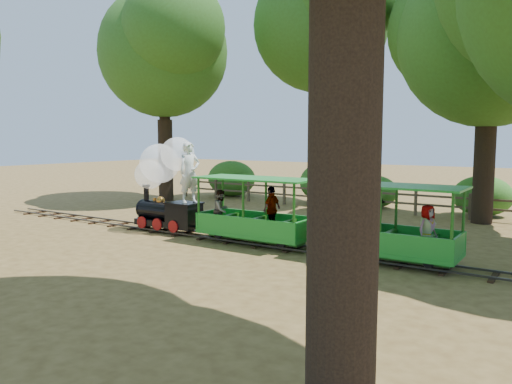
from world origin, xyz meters
The scene contains 13 objects.
ground centered at (0.00, 0.00, 0.00)m, with size 90.00×90.00×0.00m, color olive.
track centered at (0.00, 0.00, 0.07)m, with size 22.00×1.00×0.10m.
locomotive centered at (-2.80, 0.07, 1.77)m, with size 2.79×1.28×3.14m.
carriage_front centered at (0.65, -0.02, 0.79)m, with size 3.50×1.43×1.82m.
carriage_rear centered at (4.64, 0.03, 0.80)m, with size 3.50×1.43×1.82m.
oak_nw centered at (-8.53, 6.08, 7.37)m, with size 7.62×6.70×10.12m.
oak_nc centered at (-2.03, 9.58, 8.52)m, with size 7.72×6.80×11.31m.
oak_ne centered at (5.47, 7.58, 6.84)m, with size 7.82×6.88×9.66m.
fence centered at (0.00, 8.00, 0.58)m, with size 18.10×0.10×1.00m.
shrub_west centered at (-6.98, 9.30, 0.93)m, with size 2.69×2.07×1.86m, color #2D6B1E.
shrub_mid_w centered at (-1.37, 9.30, 0.99)m, with size 2.85×2.19×1.97m, color #2D6B1E.
shrub_mid_e centered at (0.83, 9.30, 0.71)m, with size 2.04×1.57×1.41m, color #2D6B1E.
shrub_east centered at (5.20, 9.30, 0.79)m, with size 2.28×1.75×1.58m, color #2D6B1E.
Camera 1 is at (8.55, -11.69, 3.02)m, focal length 35.00 mm.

